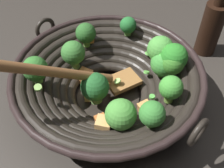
# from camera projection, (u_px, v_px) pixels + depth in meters

# --- Properties ---
(ground_plane) EXTENTS (4.00, 4.00, 0.00)m
(ground_plane) POSITION_uv_depth(u_px,v_px,m) (108.00, 99.00, 0.59)
(ground_plane) COLOR #332D28
(wok) EXTENTS (0.42, 0.43, 0.22)m
(wok) POSITION_uv_depth(u_px,v_px,m) (109.00, 79.00, 0.54)
(wok) COLOR black
(wok) RESTS_ON ground
(soy_sauce_bottle) EXTENTS (0.05, 0.05, 0.18)m
(soy_sauce_bottle) POSITION_uv_depth(u_px,v_px,m) (211.00, 27.00, 0.64)
(soy_sauce_bottle) COLOR black
(soy_sauce_bottle) RESTS_ON ground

